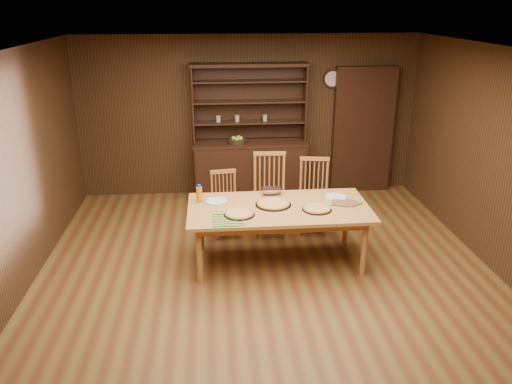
{
  "coord_description": "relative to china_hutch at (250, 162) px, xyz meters",
  "views": [
    {
      "loc": [
        -0.6,
        -5.05,
        3.08
      ],
      "look_at": [
        -0.11,
        0.4,
        0.97
      ],
      "focal_mm": 35.0,
      "sensor_mm": 36.0,
      "label": 1
    }
  ],
  "objects": [
    {
      "name": "fruit_bowl",
      "position": [
        -0.21,
        -0.07,
        0.39
      ],
      "size": [
        0.3,
        0.3,
        0.12
      ],
      "color": "black",
      "rests_on": "china_hutch"
    },
    {
      "name": "pot_holder_a",
      "position": [
        1.07,
        -2.28,
        0.16
      ],
      "size": [
        0.26,
        0.26,
        0.01
      ],
      "primitive_type": "cube",
      "rotation": [
        0.0,
        0.0,
        0.57
      ],
      "color": "#A8131E",
      "rests_on": "dining_table"
    },
    {
      "name": "pizza_right",
      "position": [
        0.61,
        -2.43,
        0.17
      ],
      "size": [
        0.36,
        0.36,
        0.04
      ],
      "color": "black",
      "rests_on": "dining_table"
    },
    {
      "name": "room_shell",
      "position": [
        0.0,
        -2.75,
        0.98
      ],
      "size": [
        6.0,
        6.0,
        6.0
      ],
      "color": "silver",
      "rests_on": "floor"
    },
    {
      "name": "cooling_rack",
      "position": [
        -0.45,
        -2.64,
        0.16
      ],
      "size": [
        0.36,
        0.36,
        0.02
      ],
      "primitive_type": null,
      "rotation": [
        0.0,
        0.0,
        -0.07
      ],
      "color": "#0C9E23",
      "rests_on": "dining_table"
    },
    {
      "name": "pizza_center",
      "position": [
        0.11,
        -2.24,
        0.17
      ],
      "size": [
        0.44,
        0.44,
        0.04
      ],
      "color": "black",
      "rests_on": "dining_table"
    },
    {
      "name": "chair_left",
      "position": [
        -0.46,
        -1.41,
        -0.11
      ],
      "size": [
        0.42,
        0.41,
        0.91
      ],
      "rotation": [
        0.0,
        0.0,
        0.14
      ],
      "color": "#B3693D",
      "rests_on": "floor"
    },
    {
      "name": "chair_right",
      "position": [
        0.79,
        -1.37,
        -0.04
      ],
      "size": [
        0.49,
        0.47,
        1.05
      ],
      "rotation": [
        0.0,
        0.0,
        -0.16
      ],
      "color": "#B3693D",
      "rests_on": "floor"
    },
    {
      "name": "chair_center",
      "position": [
        0.17,
        -1.37,
        0.01
      ],
      "size": [
        0.49,
        0.47,
        1.14
      ],
      "rotation": [
        0.0,
        0.0,
        -0.06
      ],
      "color": "#B3693D",
      "rests_on": "floor"
    },
    {
      "name": "dining_table",
      "position": [
        0.17,
        -2.3,
        0.09
      ],
      "size": [
        2.19,
        1.1,
        0.75
      ],
      "color": "#B47F3E",
      "rests_on": "floor"
    },
    {
      "name": "foil_dish",
      "position": [
        0.13,
        -1.9,
        0.2
      ],
      "size": [
        0.24,
        0.17,
        0.09
      ],
      "primitive_type": "cube",
      "rotation": [
        0.0,
        0.0,
        -0.02
      ],
      "color": "silver",
      "rests_on": "dining_table"
    },
    {
      "name": "plate_left",
      "position": [
        -0.57,
        -2.07,
        0.16
      ],
      "size": [
        0.29,
        0.29,
        0.02
      ],
      "color": "silver",
      "rests_on": "dining_table"
    },
    {
      "name": "pizza_left",
      "position": [
        -0.32,
        -2.5,
        0.17
      ],
      "size": [
        0.36,
        0.36,
        0.04
      ],
      "color": "black",
      "rests_on": "dining_table"
    },
    {
      "name": "plate_right",
      "position": [
        0.93,
        -2.07,
        0.16
      ],
      "size": [
        0.29,
        0.29,
        0.02
      ],
      "color": "silver",
      "rests_on": "dining_table"
    },
    {
      "name": "china_hutch",
      "position": [
        0.0,
        0.0,
        0.0
      ],
      "size": [
        1.84,
        0.52,
        2.17
      ],
      "color": "black",
      "rests_on": "floor"
    },
    {
      "name": "doorway",
      "position": [
        1.9,
        0.15,
        0.45
      ],
      "size": [
        1.0,
        0.18,
        2.1
      ],
      "primitive_type": "cube",
      "color": "black",
      "rests_on": "floor"
    },
    {
      "name": "wall_clock",
      "position": [
        1.35,
        0.2,
        1.3
      ],
      "size": [
        0.3,
        0.05,
        0.3
      ],
      "color": "black",
      "rests_on": "room_shell"
    },
    {
      "name": "floor",
      "position": [
        0.0,
        -2.75,
        -0.6
      ],
      "size": [
        6.0,
        6.0,
        0.0
      ],
      "primitive_type": "plane",
      "color": "brown",
      "rests_on": "ground"
    },
    {
      "name": "pot_holder_b",
      "position": [
        0.94,
        -2.27,
        0.16
      ],
      "size": [
        0.26,
        0.26,
        0.02
      ],
      "primitive_type": "cube",
      "rotation": [
        0.0,
        0.0,
        -0.3
      ],
      "color": "#A8131E",
      "rests_on": "dining_table"
    },
    {
      "name": "juice_bottle",
      "position": [
        -0.79,
        -2.06,
        0.26
      ],
      "size": [
        0.07,
        0.07,
        0.23
      ],
      "color": "orange",
      "rests_on": "dining_table"
    }
  ]
}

